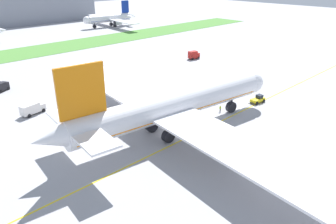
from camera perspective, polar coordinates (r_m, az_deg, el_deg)
ground_plane at (r=72.63m, az=0.70°, el=-3.86°), size 600.00×600.00×0.00m
apron_taxi_line at (r=70.49m, az=2.70°, el=-4.78°), size 280.00×0.36×0.01m
grass_median_strip at (r=156.31m, az=-26.54°, el=8.72°), size 320.00×24.00×0.10m
airliner_foreground at (r=70.50m, az=0.48°, el=0.99°), size 58.86×94.24×18.80m
pushback_tug at (r=92.81m, az=15.40°, el=2.17°), size 6.11×2.71×2.11m
ground_crew_wingwalker_port at (r=84.63m, az=9.09°, el=0.68°), size 0.57×0.27×1.63m
service_truck_baggage_loader at (r=109.98m, az=-27.11°, el=3.99°), size 5.10×4.23×2.65m
service_truck_fuel_bowser at (r=88.77m, az=-22.56°, el=0.59°), size 6.54×3.42×2.83m
service_truck_catering_van at (r=135.63m, az=4.50°, el=9.90°), size 4.95×3.26×3.24m
parked_airliner_far_outer at (r=220.39m, az=-10.05°, el=15.78°), size 36.93×56.51×15.43m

